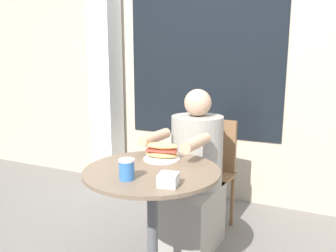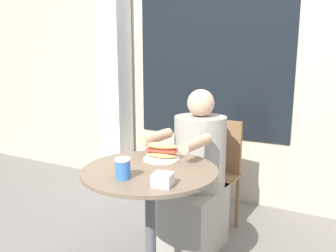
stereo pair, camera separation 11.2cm
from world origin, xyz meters
name	(u,v)px [view 2 (the right image)]	position (x,y,z in m)	size (l,w,h in m)	color
storefront_wall	(235,53)	(0.00, 1.53, 1.40)	(8.00, 0.09, 2.80)	#B7A88E
lattice_pillar	(115,74)	(-1.23, 1.35, 1.20)	(0.26, 0.26, 2.40)	silver
cafe_table	(150,203)	(0.00, 0.00, 0.55)	(0.74, 0.74, 0.75)	brown
diner_chair	(216,165)	(0.05, 0.91, 0.52)	(0.41, 0.41, 0.87)	brown
seated_diner	(197,182)	(0.04, 0.56, 0.49)	(0.41, 0.66, 1.14)	gray
sandwich_on_plate	(162,152)	(-0.03, 0.18, 0.79)	(0.22, 0.22, 0.10)	white
drink_cup	(123,168)	(-0.04, -0.19, 0.80)	(0.08, 0.08, 0.10)	#336BB7
napkin_box	(163,180)	(0.18, -0.19, 0.78)	(0.10, 0.10, 0.06)	silver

